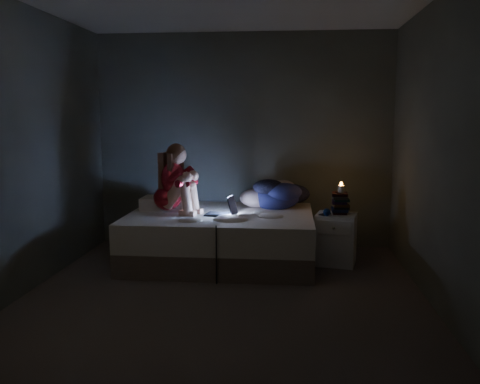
# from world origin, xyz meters

# --- Properties ---
(floor) EXTENTS (3.60, 3.80, 0.02)m
(floor) POSITION_xyz_m (0.00, 0.00, -0.01)
(floor) COLOR #463E39
(floor) RESTS_ON ground
(wall_back) EXTENTS (3.60, 0.02, 2.60)m
(wall_back) POSITION_xyz_m (0.00, 1.91, 1.30)
(wall_back) COLOR #3E4139
(wall_back) RESTS_ON ground
(wall_front) EXTENTS (3.60, 0.02, 2.60)m
(wall_front) POSITION_xyz_m (0.00, -1.91, 1.30)
(wall_front) COLOR #3E4139
(wall_front) RESTS_ON ground
(wall_left) EXTENTS (0.02, 3.80, 2.60)m
(wall_left) POSITION_xyz_m (-1.81, 0.00, 1.30)
(wall_left) COLOR #3E4139
(wall_left) RESTS_ON ground
(wall_right) EXTENTS (0.02, 3.80, 2.60)m
(wall_right) POSITION_xyz_m (1.81, 0.00, 1.30)
(wall_right) COLOR #3E4139
(wall_right) RESTS_ON ground
(bed) EXTENTS (2.00, 1.50, 0.55)m
(bed) POSITION_xyz_m (-0.17, 1.10, 0.27)
(bed) COLOR beige
(bed) RESTS_ON ground
(pillow) EXTENTS (0.49, 0.35, 0.14)m
(pillow) POSITION_xyz_m (-0.85, 1.26, 0.62)
(pillow) COLOR silver
(pillow) RESTS_ON bed
(woman) EXTENTS (0.55, 0.45, 0.77)m
(woman) POSITION_xyz_m (-0.76, 1.08, 0.93)
(woman) COLOR #6E010E
(woman) RESTS_ON bed
(laptop) EXTENTS (0.35, 0.27, 0.22)m
(laptop) POSITION_xyz_m (-0.16, 0.96, 0.66)
(laptop) COLOR black
(laptop) RESTS_ON bed
(clothes_pile) EXTENTS (0.73, 0.67, 0.35)m
(clothes_pile) POSITION_xyz_m (0.41, 1.48, 0.73)
(clothes_pile) COLOR navy
(clothes_pile) RESTS_ON bed
(nightstand) EXTENTS (0.48, 0.45, 0.56)m
(nightstand) POSITION_xyz_m (1.08, 1.13, 0.28)
(nightstand) COLOR silver
(nightstand) RESTS_ON ground
(book_stack) EXTENTS (0.19, 0.25, 0.23)m
(book_stack) POSITION_xyz_m (1.13, 1.16, 0.67)
(book_stack) COLOR black
(book_stack) RESTS_ON nightstand
(candle) EXTENTS (0.07, 0.07, 0.08)m
(candle) POSITION_xyz_m (1.13, 1.16, 0.83)
(candle) COLOR beige
(candle) RESTS_ON book_stack
(phone) EXTENTS (0.12, 0.16, 0.01)m
(phone) POSITION_xyz_m (0.97, 1.05, 0.56)
(phone) COLOR black
(phone) RESTS_ON nightstand
(blue_orb) EXTENTS (0.08, 0.08, 0.08)m
(blue_orb) POSITION_xyz_m (1.00, 0.99, 0.60)
(blue_orb) COLOR navy
(blue_orb) RESTS_ON nightstand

